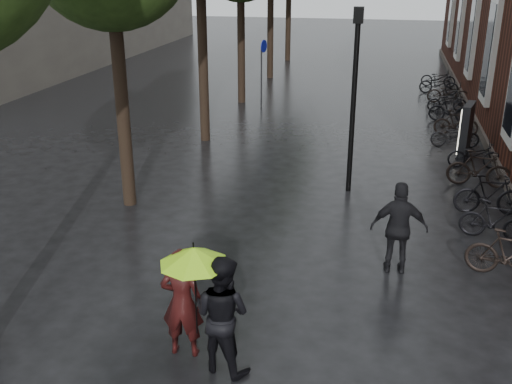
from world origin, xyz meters
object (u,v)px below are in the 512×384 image
(pedestrian_walking, at_px, (399,228))
(person_black, at_px, (222,314))
(parked_bicycles, at_px, (458,126))
(ad_lightbox, at_px, (466,131))
(lamp_post, at_px, (355,84))
(person_burgundy, at_px, (182,302))

(pedestrian_walking, bearing_deg, person_black, 51.72)
(pedestrian_walking, bearing_deg, parked_bicycles, -104.71)
(person_black, distance_m, pedestrian_walking, 4.46)
(person_black, height_order, ad_lightbox, person_black)
(pedestrian_walking, distance_m, ad_lightbox, 8.28)
(parked_bicycles, height_order, lamp_post, lamp_post)
(person_black, xyz_separation_m, parked_bicycles, (4.67, 13.86, -0.48))
(person_burgundy, height_order, parked_bicycles, person_burgundy)
(person_burgundy, distance_m, ad_lightbox, 12.62)
(person_black, height_order, lamp_post, lamp_post)
(person_black, distance_m, parked_bicycles, 14.63)
(ad_lightbox, bearing_deg, person_burgundy, -100.83)
(person_burgundy, relative_size, parked_bicycles, 0.09)
(lamp_post, bearing_deg, person_burgundy, -104.73)
(person_burgundy, distance_m, lamp_post, 8.24)
(pedestrian_walking, relative_size, ad_lightbox, 1.10)
(ad_lightbox, relative_size, lamp_post, 0.36)
(ad_lightbox, distance_m, lamp_post, 5.36)
(parked_bicycles, xyz_separation_m, lamp_post, (-3.34, -5.89, 2.43))
(pedestrian_walking, bearing_deg, lamp_post, -77.12)
(person_black, xyz_separation_m, ad_lightbox, (4.65, 11.66, -0.08))
(person_black, relative_size, ad_lightbox, 1.10)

